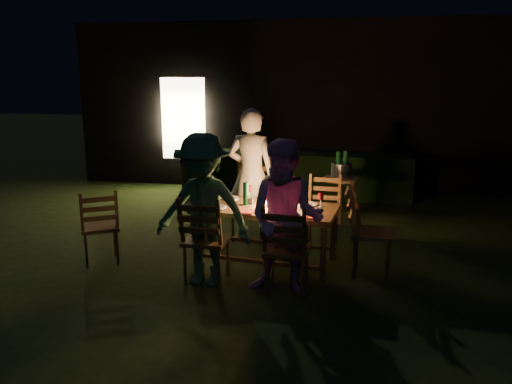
% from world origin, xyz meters
% --- Properties ---
extents(garden_envelope, '(40.00, 40.00, 3.20)m').
position_xyz_m(garden_envelope, '(-0.01, 6.15, 1.58)').
color(garden_envelope, black).
rests_on(garden_envelope, ground).
extents(dining_table, '(1.74, 1.01, 0.69)m').
position_xyz_m(dining_table, '(-0.44, 0.30, 0.62)').
color(dining_table, '#55351C').
rests_on(dining_table, ground).
extents(chair_near_left, '(0.47, 0.50, 1.02)m').
position_xyz_m(chair_near_left, '(-0.98, -0.42, 0.31)').
color(chair_near_left, '#55351C').
rests_on(chair_near_left, ground).
extents(chair_near_right, '(0.47, 0.50, 1.00)m').
position_xyz_m(chair_near_right, '(-0.08, -0.52, 0.30)').
color(chair_near_right, '#55351C').
rests_on(chair_near_right, ground).
extents(chair_far_left, '(0.49, 0.52, 1.06)m').
position_xyz_m(chair_far_left, '(-0.81, 1.12, 0.32)').
color(chair_far_left, '#55351C').
rests_on(chair_far_left, ground).
extents(chair_far_right, '(0.44, 0.47, 0.96)m').
position_xyz_m(chair_far_right, '(0.19, 1.00, 0.29)').
color(chair_far_right, '#55351C').
rests_on(chair_far_right, ground).
extents(chair_end, '(0.53, 0.50, 1.06)m').
position_xyz_m(chair_end, '(0.78, 0.16, 0.32)').
color(chair_end, '#55351C').
rests_on(chair_end, ground).
extents(chair_spare, '(0.60, 0.61, 0.96)m').
position_xyz_m(chair_spare, '(-2.39, -0.10, 0.29)').
color(chair_spare, '#55351C').
rests_on(chair_spare, ground).
extents(person_house_side, '(0.70, 0.50, 1.79)m').
position_xyz_m(person_house_side, '(-0.80, 1.16, 0.90)').
color(person_house_side, '#EBE5C8').
rests_on(person_house_side, ground).
extents(person_opp_right, '(0.85, 0.70, 1.61)m').
position_xyz_m(person_opp_right, '(-0.09, -0.57, 0.81)').
color(person_opp_right, '#DB96CC').
rests_on(person_opp_right, ground).
extents(person_opp_left, '(1.12, 0.73, 1.64)m').
position_xyz_m(person_opp_left, '(-0.98, -0.47, 0.82)').
color(person_opp_left, '#356A42').
rests_on(person_opp_left, ground).
extents(lantern, '(0.16, 0.16, 0.35)m').
position_xyz_m(lantern, '(-0.39, 0.34, 0.85)').
color(lantern, white).
rests_on(lantern, dining_table).
extents(plate_far_left, '(0.25, 0.25, 0.01)m').
position_xyz_m(plate_far_left, '(-0.97, 0.58, 0.70)').
color(plate_far_left, white).
rests_on(plate_far_left, dining_table).
extents(plate_near_left, '(0.25, 0.25, 0.01)m').
position_xyz_m(plate_near_left, '(-1.02, 0.14, 0.70)').
color(plate_near_left, white).
rests_on(plate_near_left, dining_table).
extents(plate_far_right, '(0.25, 0.25, 0.01)m').
position_xyz_m(plate_far_right, '(0.03, 0.46, 0.70)').
color(plate_far_right, white).
rests_on(plate_far_right, dining_table).
extents(plate_near_right, '(0.25, 0.25, 0.01)m').
position_xyz_m(plate_near_right, '(-0.02, 0.03, 0.70)').
color(plate_near_right, white).
rests_on(plate_near_right, dining_table).
extents(wineglass_a, '(0.06, 0.06, 0.18)m').
position_xyz_m(wineglass_a, '(-0.71, 0.61, 0.78)').
color(wineglass_a, '#59070F').
rests_on(wineglass_a, dining_table).
extents(wineglass_b, '(0.06, 0.06, 0.18)m').
position_xyz_m(wineglass_b, '(-1.17, 0.26, 0.78)').
color(wineglass_b, '#59070F').
rests_on(wineglass_b, dining_table).
extents(wineglass_c, '(0.06, 0.06, 0.18)m').
position_xyz_m(wineglass_c, '(-0.18, -0.01, 0.78)').
color(wineglass_c, '#59070F').
rests_on(wineglass_c, dining_table).
extents(wineglass_d, '(0.06, 0.06, 0.18)m').
position_xyz_m(wineglass_d, '(0.19, 0.41, 0.78)').
color(wineglass_d, '#59070F').
rests_on(wineglass_d, dining_table).
extents(wineglass_e, '(0.06, 0.06, 0.18)m').
position_xyz_m(wineglass_e, '(-0.58, 0.01, 0.78)').
color(wineglass_e, silver).
rests_on(wineglass_e, dining_table).
extents(bottle_table, '(0.07, 0.07, 0.28)m').
position_xyz_m(bottle_table, '(-0.69, 0.33, 0.83)').
color(bottle_table, '#0F471E').
rests_on(bottle_table, dining_table).
extents(napkin_left, '(0.18, 0.14, 0.01)m').
position_xyz_m(napkin_left, '(-0.63, -0.00, 0.70)').
color(napkin_left, red).
rests_on(napkin_left, dining_table).
extents(napkin_right, '(0.18, 0.14, 0.01)m').
position_xyz_m(napkin_right, '(0.07, -0.06, 0.70)').
color(napkin_right, red).
rests_on(napkin_right, dining_table).
extents(phone, '(0.14, 0.07, 0.01)m').
position_xyz_m(phone, '(-1.09, 0.07, 0.69)').
color(phone, black).
rests_on(phone, dining_table).
extents(side_table, '(0.53, 0.53, 0.72)m').
position_xyz_m(side_table, '(0.38, 2.04, 0.63)').
color(side_table, '#8C6546').
rests_on(side_table, ground).
extents(ice_bucket, '(0.30, 0.30, 0.22)m').
position_xyz_m(ice_bucket, '(0.38, 2.04, 0.83)').
color(ice_bucket, '#A5A8AD').
rests_on(ice_bucket, side_table).
extents(bottle_bucket_a, '(0.07, 0.07, 0.32)m').
position_xyz_m(bottle_bucket_a, '(0.33, 2.00, 0.88)').
color(bottle_bucket_a, '#0F471E').
rests_on(bottle_bucket_a, side_table).
extents(bottle_bucket_b, '(0.07, 0.07, 0.32)m').
position_xyz_m(bottle_bucket_b, '(0.43, 2.08, 0.88)').
color(bottle_bucket_b, '#0F471E').
rests_on(bottle_bucket_b, side_table).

